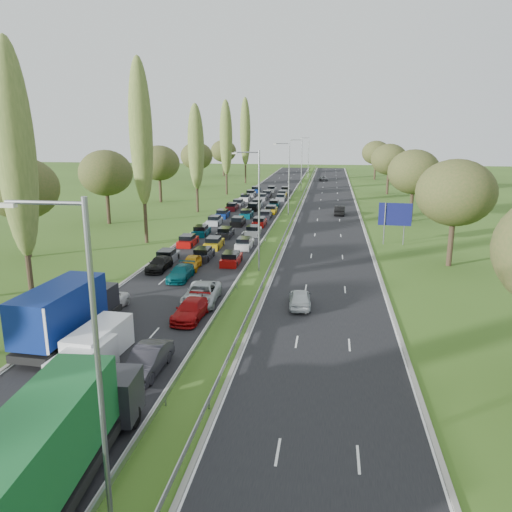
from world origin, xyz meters
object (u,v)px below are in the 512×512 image
at_px(info_sign, 18,319).
at_px(direction_sign, 395,216).
at_px(near_car_3, 159,264).
at_px(white_van_front, 86,362).
at_px(near_car_2, 105,304).
at_px(white_van_rear, 101,341).
at_px(blue_lorry, 68,312).
at_px(green_lorry, 36,466).

bearing_deg(info_sign, direction_sign, 49.44).
bearing_deg(info_sign, near_car_3, 77.90).
xyz_separation_m(near_car_3, white_van_front, (3.49, -22.60, 0.31)).
height_order(near_car_2, white_van_front, white_van_front).
distance_m(near_car_2, near_car_3, 12.30).
bearing_deg(white_van_rear, near_car_2, 117.38).
distance_m(white_van_front, info_sign, 8.73).
distance_m(near_car_3, blue_lorry, 17.95).
bearing_deg(near_car_3, blue_lorry, -89.23).
bearing_deg(near_car_3, green_lorry, -77.17).
xyz_separation_m(white_van_front, white_van_rear, (-0.33, 2.70, 0.11)).
distance_m(near_car_3, white_van_rear, 20.15).
xyz_separation_m(blue_lorry, white_van_front, (3.53, -4.71, -1.13)).
distance_m(near_car_3, info_sign, 18.27).
height_order(white_van_front, direction_sign, direction_sign).
bearing_deg(blue_lorry, white_van_rear, -29.16).
bearing_deg(near_car_2, direction_sign, 49.43).
xyz_separation_m(near_car_2, white_van_front, (3.61, -10.31, 0.29)).
bearing_deg(direction_sign, white_van_front, -119.22).
xyz_separation_m(blue_lorry, white_van_rear, (3.20, -2.00, -1.03)).
relative_size(green_lorry, white_van_rear, 2.65).
distance_m(near_car_3, white_van_front, 22.87).
relative_size(info_sign, direction_sign, 0.40).
distance_m(green_lorry, white_van_rear, 13.63).
height_order(near_car_3, green_lorry, green_lorry).
distance_m(info_sign, direction_sign, 44.35).
height_order(white_van_rear, info_sign, white_van_rear).
bearing_deg(blue_lorry, near_car_2, 93.74).
distance_m(green_lorry, white_van_front, 10.98).
xyz_separation_m(green_lorry, white_van_rear, (-3.80, 13.04, -1.14)).
bearing_deg(white_van_front, blue_lorry, 131.34).
xyz_separation_m(near_car_2, info_sign, (-3.70, -5.55, 0.67)).
distance_m(white_van_front, white_van_rear, 2.72).
bearing_deg(green_lorry, direction_sign, 65.48).
height_order(blue_lorry, direction_sign, direction_sign).
relative_size(blue_lorry, green_lorry, 0.69).
height_order(near_car_2, direction_sign, direction_sign).
height_order(near_car_3, blue_lorry, blue_lorry).
height_order(blue_lorry, green_lorry, green_lorry).
bearing_deg(white_van_rear, info_sign, 167.69).
bearing_deg(near_car_2, info_sign, -122.49).
relative_size(near_car_2, info_sign, 2.33).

